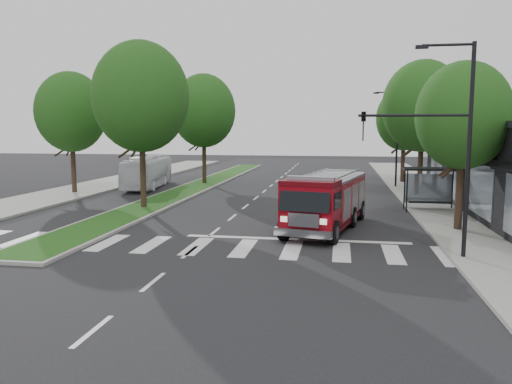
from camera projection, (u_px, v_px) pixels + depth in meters
ground at (214, 232)px, 23.88m from camera, size 140.00×140.00×0.00m
sidewalk_right at (445, 206)px, 31.59m from camera, size 5.00×80.00×0.15m
sidewalk_left at (54, 196)px, 36.03m from camera, size 5.00×80.00×0.15m
median at (198, 186)px, 42.46m from camera, size 3.00×50.00×0.15m
bus_shelter at (430, 177)px, 29.75m from camera, size 3.20×1.60×2.61m
tree_right_near at (463, 116)px, 23.25m from camera, size 4.40×4.40×8.05m
tree_right_mid at (423, 106)px, 34.87m from camera, size 5.60×5.60×9.72m
tree_right_far at (404, 119)px, 44.74m from camera, size 5.00×5.00×8.73m
tree_median_near at (141, 97)px, 29.88m from camera, size 5.80×5.80×10.16m
tree_median_far at (204, 111)px, 43.62m from camera, size 5.60×5.60×9.72m
tree_left_mid at (71, 112)px, 37.15m from camera, size 5.20×5.20×9.16m
streetlight_right_near at (444, 135)px, 18.29m from camera, size 4.08×0.22×8.00m
streetlight_right_far at (395, 134)px, 41.18m from camera, size 2.11×0.20×8.00m
fire_engine at (327, 201)px, 24.47m from camera, size 4.17×8.58×2.86m
city_bus at (148, 172)px, 41.86m from camera, size 3.53×9.65×2.63m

